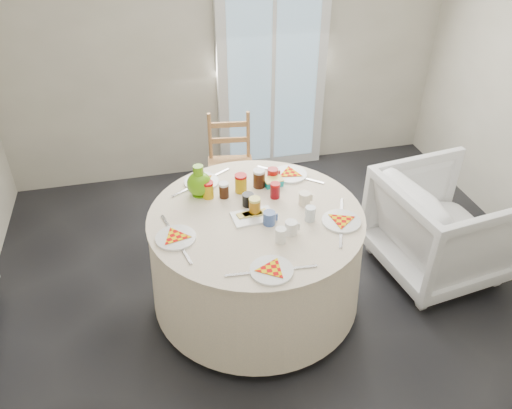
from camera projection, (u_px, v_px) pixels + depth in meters
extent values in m
plane|color=black|center=(287.00, 312.00, 3.38)|extent=(4.00, 4.00, 0.00)
cube|color=#BCB5A3|center=(226.00, 34.00, 4.23)|extent=(4.00, 0.02, 2.60)
cube|color=silver|center=(272.00, 61.00, 4.41)|extent=(1.00, 0.08, 2.10)
cylinder|color=#FAE3B8|center=(256.00, 257.00, 3.27)|extent=(1.38, 1.38, 0.70)
imported|color=white|center=(443.00, 225.00, 3.54)|extent=(0.87, 0.92, 0.85)
cube|color=#0AA1A4|center=(273.00, 177.00, 3.32)|extent=(0.14, 0.10, 0.05)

